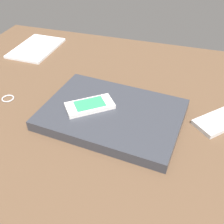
# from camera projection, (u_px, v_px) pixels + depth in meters

# --- Properties ---
(desk_surface) EXTENTS (1.20, 0.80, 0.03)m
(desk_surface) POSITION_uv_depth(u_px,v_px,m) (134.00, 113.00, 0.69)
(desk_surface) COLOR brown
(desk_surface) RESTS_ON ground
(laptop_closed) EXTENTS (0.34, 0.26, 0.02)m
(laptop_closed) POSITION_uv_depth(u_px,v_px,m) (112.00, 114.00, 0.64)
(laptop_closed) COLOR #33353D
(laptop_closed) RESTS_ON desk_surface
(cell_phone_on_laptop) EXTENTS (0.12, 0.11, 0.01)m
(cell_phone_on_laptop) POSITION_uv_depth(u_px,v_px,m) (90.00, 106.00, 0.64)
(cell_phone_on_laptop) COLOR silver
(cell_phone_on_laptop) RESTS_ON laptop_closed
(cell_phone_on_desk) EXTENTS (0.12, 0.13, 0.01)m
(cell_phone_on_desk) POSITION_uv_depth(u_px,v_px,m) (219.00, 121.00, 0.63)
(cell_phone_on_desk) COLOR silver
(cell_phone_on_desk) RESTS_ON desk_surface
(key_ring) EXTENTS (0.03, 0.03, 0.00)m
(key_ring) POSITION_uv_depth(u_px,v_px,m) (8.00, 98.00, 0.71)
(key_ring) COLOR silver
(key_ring) RESTS_ON desk_surface
(notepad) EXTENTS (0.13, 0.19, 0.01)m
(notepad) POSITION_uv_depth(u_px,v_px,m) (36.00, 48.00, 0.94)
(notepad) COLOR white
(notepad) RESTS_ON desk_surface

